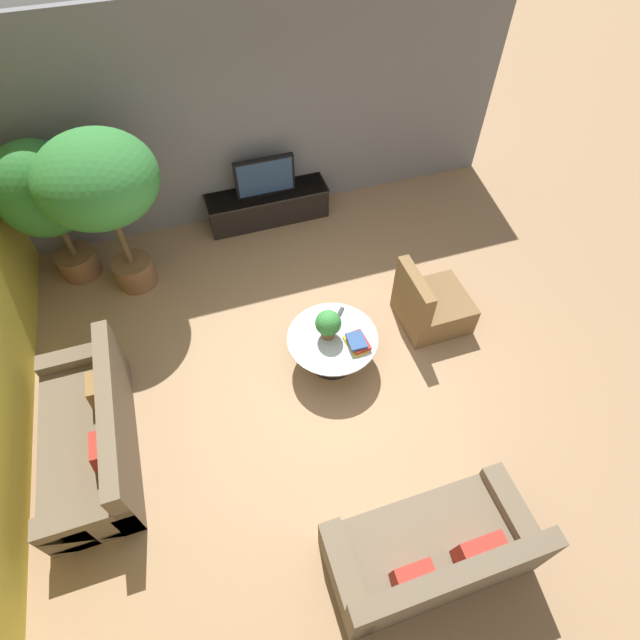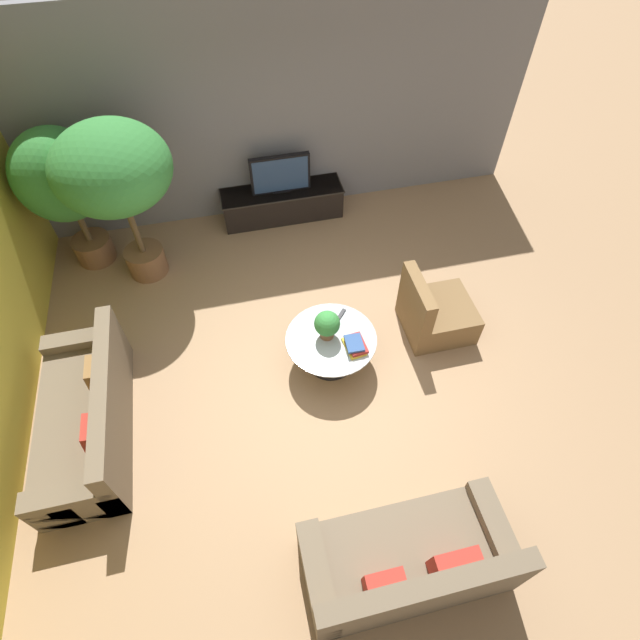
% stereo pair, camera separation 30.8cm
% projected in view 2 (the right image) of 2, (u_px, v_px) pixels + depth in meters
% --- Properties ---
extents(ground_plane, '(24.00, 24.00, 0.00)m').
position_uv_depth(ground_plane, '(321.00, 377.00, 5.80)').
color(ground_plane, '#9E7A56').
extents(back_wall_stone, '(7.40, 0.12, 3.00)m').
position_uv_depth(back_wall_stone, '(265.00, 113.00, 6.62)').
color(back_wall_stone, slate).
rests_on(back_wall_stone, ground).
extents(media_console, '(1.79, 0.50, 0.47)m').
position_uv_depth(media_console, '(282.00, 203.00, 7.41)').
color(media_console, black).
rests_on(media_console, ground).
extents(television, '(0.85, 0.13, 0.56)m').
position_uv_depth(television, '(280.00, 174.00, 7.02)').
color(television, black).
rests_on(television, media_console).
extents(coffee_table, '(1.03, 1.03, 0.45)m').
position_uv_depth(coffee_table, '(331.00, 345.00, 5.69)').
color(coffee_table, black).
rests_on(coffee_table, ground).
extents(couch_by_wall, '(0.84, 1.98, 0.84)m').
position_uv_depth(couch_by_wall, '(88.00, 417.00, 5.16)').
color(couch_by_wall, brown).
rests_on(couch_by_wall, ground).
extents(couch_near_entry, '(1.78, 0.84, 0.84)m').
position_uv_depth(couch_near_entry, '(408.00, 562.00, 4.29)').
color(couch_near_entry, brown).
rests_on(couch_near_entry, ground).
extents(armchair_wicker, '(0.80, 0.76, 0.86)m').
position_uv_depth(armchair_wicker, '(434.00, 313.00, 6.04)').
color(armchair_wicker, brown).
rests_on(armchair_wicker, ground).
extents(potted_palm_tall, '(1.08, 1.08, 1.94)m').
position_uv_depth(potted_palm_tall, '(62.00, 180.00, 6.03)').
color(potted_palm_tall, brown).
rests_on(potted_palm_tall, ground).
extents(potted_palm_corner, '(1.35, 1.35, 2.14)m').
position_uv_depth(potted_palm_corner, '(114.00, 173.00, 5.66)').
color(potted_palm_corner, brown).
rests_on(potted_palm_corner, ground).
extents(potted_plant_tabletop, '(0.29, 0.29, 0.36)m').
position_uv_depth(potted_plant_tabletop, '(327.00, 324.00, 5.45)').
color(potted_plant_tabletop, brown).
rests_on(potted_plant_tabletop, coffee_table).
extents(book_stack, '(0.24, 0.32, 0.10)m').
position_uv_depth(book_stack, '(355.00, 345.00, 5.47)').
color(book_stack, gold).
rests_on(book_stack, coffee_table).
extents(remote_black, '(0.13, 0.15, 0.02)m').
position_uv_depth(remote_black, '(341.00, 314.00, 5.79)').
color(remote_black, black).
rests_on(remote_black, coffee_table).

